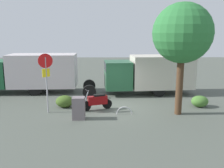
{
  "coord_description": "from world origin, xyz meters",
  "views": [
    {
      "loc": [
        0.56,
        13.88,
        4.26
      ],
      "look_at": [
        0.36,
        0.38,
        1.44
      ],
      "focal_mm": 39.01,
      "sensor_mm": 36.0,
      "label": 1
    }
  ],
  "objects_px": {
    "box_truck_far": "(30,71)",
    "motorcycle": "(97,101)",
    "utility_cabinet": "(79,108)",
    "bike_rack_hoop": "(124,114)",
    "box_truck_near": "(148,72)",
    "stop_sign": "(46,74)",
    "street_tree": "(182,34)"
  },
  "relations": [
    {
      "from": "box_truck_far",
      "to": "motorcycle",
      "type": "height_order",
      "value": "box_truck_far"
    },
    {
      "from": "utility_cabinet",
      "to": "bike_rack_hoop",
      "type": "distance_m",
      "value": 2.51
    },
    {
      "from": "box_truck_near",
      "to": "box_truck_far",
      "type": "xyz_separation_m",
      "value": [
        8.5,
        -0.5,
        0.03
      ]
    },
    {
      "from": "stop_sign",
      "to": "motorcycle",
      "type": "bearing_deg",
      "value": -170.45
    },
    {
      "from": "box_truck_near",
      "to": "stop_sign",
      "type": "bearing_deg",
      "value": 30.05
    },
    {
      "from": "box_truck_near",
      "to": "box_truck_far",
      "type": "distance_m",
      "value": 8.51
    },
    {
      "from": "box_truck_near",
      "to": "box_truck_far",
      "type": "height_order",
      "value": "box_truck_far"
    },
    {
      "from": "stop_sign",
      "to": "utility_cabinet",
      "type": "relative_size",
      "value": 2.85
    },
    {
      "from": "box_truck_near",
      "to": "street_tree",
      "type": "distance_m",
      "value": 5.37
    },
    {
      "from": "stop_sign",
      "to": "utility_cabinet",
      "type": "xyz_separation_m",
      "value": [
        -1.81,
        1.06,
        -1.58
      ]
    },
    {
      "from": "stop_sign",
      "to": "street_tree",
      "type": "height_order",
      "value": "street_tree"
    },
    {
      "from": "box_truck_far",
      "to": "stop_sign",
      "type": "relative_size",
      "value": 2.64
    },
    {
      "from": "box_truck_near",
      "to": "stop_sign",
      "type": "xyz_separation_m",
      "value": [
        6.1,
        4.2,
        0.61
      ]
    },
    {
      "from": "box_truck_far",
      "to": "utility_cabinet",
      "type": "bearing_deg",
      "value": 124.36
    },
    {
      "from": "box_truck_near",
      "to": "motorcycle",
      "type": "relative_size",
      "value": 4.52
    },
    {
      "from": "box_truck_far",
      "to": "utility_cabinet",
      "type": "distance_m",
      "value": 7.2
    },
    {
      "from": "box_truck_near",
      "to": "bike_rack_hoop",
      "type": "xyz_separation_m",
      "value": [
        1.94,
        4.56,
        -1.54
      ]
    },
    {
      "from": "box_truck_near",
      "to": "utility_cabinet",
      "type": "bearing_deg",
      "value": 46.3
    },
    {
      "from": "street_tree",
      "to": "bike_rack_hoop",
      "type": "distance_m",
      "value": 5.13
    },
    {
      "from": "box_truck_near",
      "to": "utility_cabinet",
      "type": "relative_size",
      "value": 6.95
    },
    {
      "from": "motorcycle",
      "to": "utility_cabinet",
      "type": "relative_size",
      "value": 1.54
    },
    {
      "from": "box_truck_far",
      "to": "box_truck_near",
      "type": "bearing_deg",
      "value": 174.82
    },
    {
      "from": "stop_sign",
      "to": "street_tree",
      "type": "distance_m",
      "value": 7.36
    },
    {
      "from": "box_truck_far",
      "to": "street_tree",
      "type": "bearing_deg",
      "value": 150.07
    },
    {
      "from": "utility_cabinet",
      "to": "box_truck_near",
      "type": "bearing_deg",
      "value": -129.22
    },
    {
      "from": "box_truck_near",
      "to": "motorcycle",
      "type": "height_order",
      "value": "box_truck_near"
    },
    {
      "from": "motorcycle",
      "to": "stop_sign",
      "type": "height_order",
      "value": "stop_sign"
    },
    {
      "from": "stop_sign",
      "to": "box_truck_near",
      "type": "bearing_deg",
      "value": -145.48
    },
    {
      "from": "bike_rack_hoop",
      "to": "utility_cabinet",
      "type": "bearing_deg",
      "value": 16.5
    },
    {
      "from": "box_truck_near",
      "to": "box_truck_far",
      "type": "relative_size",
      "value": 0.92
    },
    {
      "from": "utility_cabinet",
      "to": "motorcycle",
      "type": "bearing_deg",
      "value": -119.99
    },
    {
      "from": "box_truck_near",
      "to": "bike_rack_hoop",
      "type": "relative_size",
      "value": 9.25
    }
  ]
}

